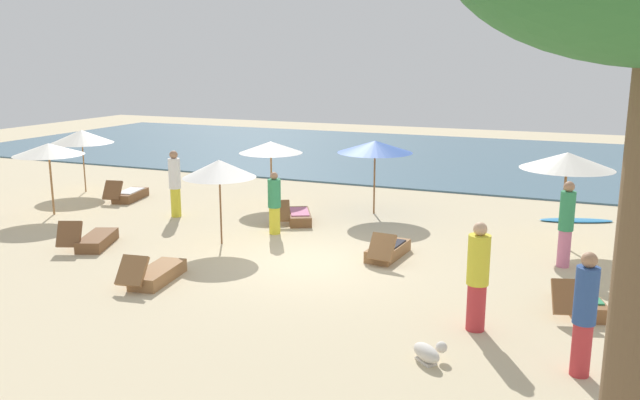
% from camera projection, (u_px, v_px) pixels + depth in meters
% --- Properties ---
extents(ground_plane, '(60.00, 60.00, 0.00)m').
position_uv_depth(ground_plane, '(310.00, 262.00, 14.88)').
color(ground_plane, beige).
extents(ocean_water, '(48.00, 16.00, 0.06)m').
position_uv_depth(ocean_water, '(455.00, 158.00, 30.20)').
color(ocean_water, '#476B7F').
rests_on(ocean_water, ground_plane).
extents(umbrella_2, '(2.23, 2.23, 2.20)m').
position_uv_depth(umbrella_2, '(375.00, 147.00, 19.11)').
color(umbrella_2, brown).
rests_on(umbrella_2, ground_plane).
extents(umbrella_3, '(1.82, 1.82, 2.14)m').
position_uv_depth(umbrella_3, '(219.00, 169.00, 15.95)').
color(umbrella_3, brown).
rests_on(umbrella_3, ground_plane).
extents(umbrella_4, '(2.02, 2.02, 2.14)m').
position_uv_depth(umbrella_4, '(48.00, 149.00, 19.01)').
color(umbrella_4, olive).
rests_on(umbrella_4, ground_plane).
extents(umbrella_5, '(2.00, 2.00, 2.03)m').
position_uv_depth(umbrella_5, '(271.00, 147.00, 20.32)').
color(umbrella_5, olive).
rests_on(umbrella_5, ground_plane).
extents(umbrella_6, '(2.13, 2.13, 2.16)m').
position_uv_depth(umbrella_6, '(82.00, 137.00, 22.31)').
color(umbrella_6, olive).
rests_on(umbrella_6, ground_plane).
extents(umbrella_7, '(2.25, 2.25, 2.34)m').
position_uv_depth(umbrella_7, '(567.00, 161.00, 15.81)').
color(umbrella_7, brown).
rests_on(umbrella_7, ground_plane).
extents(lounger_0, '(0.91, 1.74, 0.73)m').
position_uv_depth(lounger_0, '(129.00, 195.00, 21.35)').
color(lounger_0, brown).
rests_on(lounger_0, ground_plane).
extents(lounger_1, '(0.72, 1.71, 0.72)m').
position_uv_depth(lounger_1, '(387.00, 250.00, 15.21)').
color(lounger_1, olive).
rests_on(lounger_1, ground_plane).
extents(lounger_2, '(0.82, 1.75, 0.70)m').
position_uv_depth(lounger_2, '(155.00, 274.00, 13.56)').
color(lounger_2, olive).
rests_on(lounger_2, ground_plane).
extents(lounger_3, '(1.30, 1.76, 0.70)m').
position_uv_depth(lounger_3, '(298.00, 216.00, 18.49)').
color(lounger_3, brown).
rests_on(lounger_3, ground_plane).
extents(lounger_4, '(1.15, 1.73, 0.75)m').
position_uv_depth(lounger_4, '(95.00, 240.00, 16.09)').
color(lounger_4, brown).
rests_on(lounger_4, ground_plane).
extents(lounger_6, '(1.05, 1.74, 0.74)m').
position_uv_depth(lounger_6, '(580.00, 301.00, 12.04)').
color(lounger_6, brown).
rests_on(lounger_6, ground_plane).
extents(person_0, '(0.45, 0.45, 1.91)m').
position_uv_depth(person_0, '(478.00, 276.00, 10.99)').
color(person_0, '#BF3338').
rests_on(person_0, ground_plane).
extents(person_2, '(0.39, 0.39, 1.89)m').
position_uv_depth(person_2, '(584.00, 314.00, 9.39)').
color(person_2, '#BF3338').
rests_on(person_2, ground_plane).
extents(person_3, '(0.48, 0.48, 1.96)m').
position_uv_depth(person_3, '(175.00, 183.00, 18.95)').
color(person_3, yellow).
rests_on(person_3, ground_plane).
extents(person_4, '(0.38, 0.38, 1.95)m').
position_uv_depth(person_4, '(566.00, 223.00, 14.37)').
color(person_4, '#D17299').
rests_on(person_4, ground_plane).
extents(person_5, '(0.49, 0.49, 1.67)m').
position_uv_depth(person_5, '(274.00, 203.00, 17.13)').
color(person_5, yellow).
rests_on(person_5, ground_plane).
extents(dog, '(0.60, 0.57, 0.30)m').
position_uv_depth(dog, '(428.00, 352.00, 9.98)').
color(dog, silver).
rests_on(dog, ground_plane).
extents(surfboard, '(2.10, 1.12, 0.07)m').
position_uv_depth(surfboard, '(576.00, 220.00, 18.57)').
color(surfboard, '#338CCC').
rests_on(surfboard, ground_plane).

